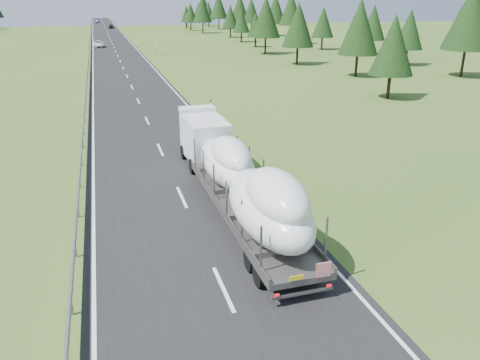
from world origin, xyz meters
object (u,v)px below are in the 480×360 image
object	(u,v)px
highway_sign	(155,46)
distant_car_blue	(97,21)
boat_truck	(237,172)
distant_van	(99,44)
distant_car_dark	(111,26)

from	to	relation	value
highway_sign	distant_car_blue	size ratio (longest dim) A/B	0.64
highway_sign	boat_truck	world-z (taller)	boat_truck
boat_truck	distant_van	world-z (taller)	boat_truck
boat_truck	distant_van	bearing A→B (deg)	93.45
distant_car_dark	distant_car_blue	world-z (taller)	distant_car_dark
distant_van	distant_car_dark	size ratio (longest dim) A/B	1.12
distant_van	distant_car_blue	distance (m)	127.51
boat_truck	distant_car_dark	size ratio (longest dim) A/B	3.91
distant_car_dark	distant_car_blue	distance (m)	49.09
distant_car_dark	boat_truck	bearing A→B (deg)	-89.58
distant_van	distant_car_blue	bearing A→B (deg)	91.21
highway_sign	distant_van	bearing A→B (deg)	116.90
boat_truck	distant_car_blue	size ratio (longest dim) A/B	4.48
distant_car_blue	distant_car_dark	bearing A→B (deg)	-80.62
highway_sign	boat_truck	bearing A→B (deg)	-93.74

